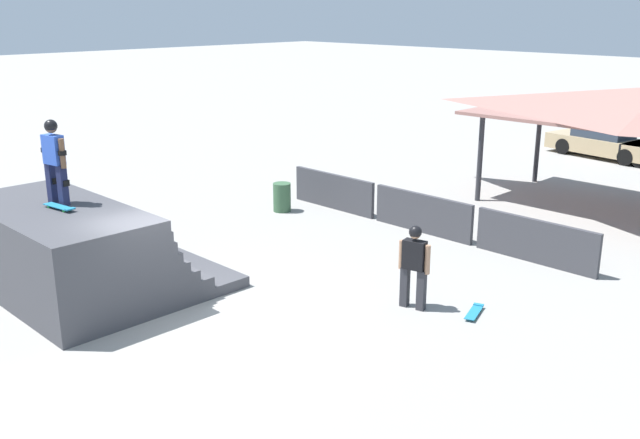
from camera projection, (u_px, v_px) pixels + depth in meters
ground_plane at (178, 314)px, 14.09m from camera, size 160.00×160.00×0.00m
quarter_pipe_ramp at (74, 253)px, 15.03m from camera, size 4.88×4.26×1.90m
skater_on_deck at (54, 156)px, 14.50m from camera, size 0.76×0.31×1.76m
skateboard_on_deck at (60, 207)px, 14.37m from camera, size 0.87×0.32×0.09m
bystander_walking at (414, 260)px, 14.10m from camera, size 0.68×0.32×1.73m
skateboard_on_ground at (475, 311)px, 14.07m from camera, size 0.45×0.83×0.09m
barrier_fence at (423, 213)px, 19.05m from camera, size 9.76×0.12×1.05m
trash_bin at (282, 197)px, 21.04m from camera, size 0.52×0.52×0.85m
parked_car_tan at (604, 142)px, 28.51m from camera, size 4.72×2.27×1.27m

